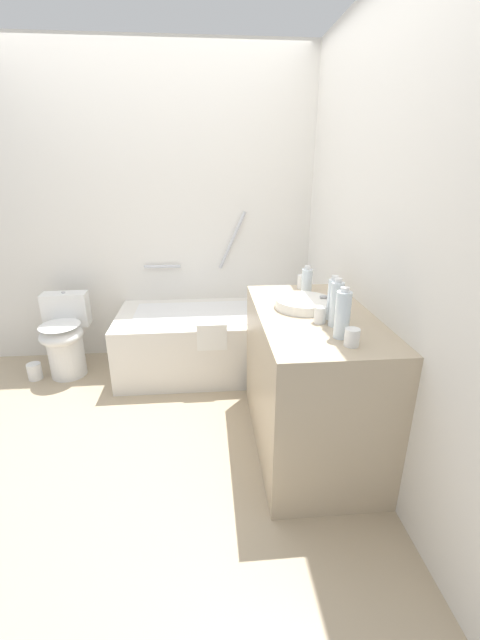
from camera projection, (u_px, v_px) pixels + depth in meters
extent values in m
plane|color=tan|center=(149.00, 429.00, 2.62)|extent=(3.64, 3.64, 0.00)
cube|color=white|center=(155.00, 213.00, 3.34)|extent=(3.04, 0.10, 2.52)
cube|color=white|center=(373.00, 234.00, 2.28)|extent=(0.10, 2.83, 2.52)
cube|color=silver|center=(215.00, 341.00, 3.33)|extent=(1.58, 0.78, 0.51)
cube|color=white|center=(215.00, 317.00, 3.25)|extent=(1.30, 0.56, 0.09)
cylinder|color=silver|center=(289.00, 306.00, 3.27)|extent=(0.09, 0.03, 0.03)
cylinder|color=silver|center=(232.00, 240.00, 3.40)|extent=(0.24, 0.03, 0.48)
cylinder|color=silver|center=(162.00, 267.00, 3.43)|extent=(0.31, 0.03, 0.03)
cube|color=white|center=(212.00, 337.00, 2.90)|extent=(0.22, 0.03, 0.20)
cylinder|color=white|center=(67.00, 354.00, 3.25)|extent=(0.28, 0.28, 0.38)
ellipsoid|color=white|center=(61.00, 335.00, 3.14)|extent=(0.35, 0.38, 0.14)
ellipsoid|color=white|center=(60.00, 325.00, 3.11)|extent=(0.33, 0.36, 0.02)
cube|color=white|center=(66.00, 309.00, 3.29)|extent=(0.36, 0.17, 0.28)
cylinder|color=#B9B9BE|center=(63.00, 292.00, 3.24)|extent=(0.03, 0.03, 0.01)
cube|color=tan|center=(310.00, 381.00, 2.35)|extent=(0.63, 1.16, 0.86)
cylinder|color=white|center=(304.00, 304.00, 2.27)|extent=(0.32, 0.32, 0.05)
cylinder|color=#ABABB0|center=(338.00, 302.00, 2.29)|extent=(0.02, 0.02, 0.06)
cylinder|color=#ABABB0|center=(329.00, 297.00, 2.27)|extent=(0.11, 0.02, 0.02)
cylinder|color=#ABABB0|center=(341.00, 307.00, 2.24)|extent=(0.03, 0.03, 0.04)
cylinder|color=#ABABB0|center=(334.00, 301.00, 2.35)|extent=(0.03, 0.03, 0.04)
cylinder|color=silver|center=(333.00, 300.00, 2.08)|extent=(0.06, 0.06, 0.22)
cylinder|color=white|center=(335.00, 278.00, 2.03)|extent=(0.03, 0.03, 0.02)
cylinder|color=silver|center=(342.00, 315.00, 1.85)|extent=(0.07, 0.07, 0.23)
cylinder|color=white|center=(345.00, 290.00, 1.80)|extent=(0.04, 0.04, 0.02)
cylinder|color=silver|center=(336.00, 305.00, 1.99)|extent=(0.07, 0.07, 0.23)
cylinder|color=white|center=(338.00, 280.00, 1.94)|extent=(0.04, 0.04, 0.02)
cylinder|color=silver|center=(307.00, 282.00, 2.51)|extent=(0.07, 0.07, 0.16)
cylinder|color=white|center=(308.00, 268.00, 2.48)|extent=(0.04, 0.04, 0.02)
cylinder|color=white|center=(320.00, 315.00, 2.05)|extent=(0.06, 0.06, 0.09)
cylinder|color=white|center=(302.00, 282.00, 2.64)|extent=(0.06, 0.06, 0.09)
cylinder|color=white|center=(352.00, 337.00, 1.79)|extent=(0.07, 0.07, 0.08)
cylinder|color=white|center=(35.00, 371.00, 3.22)|extent=(0.11, 0.11, 0.14)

